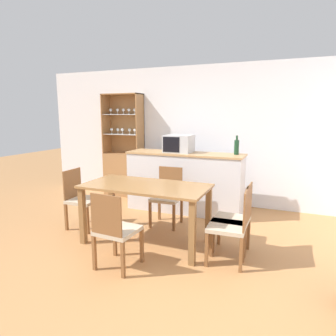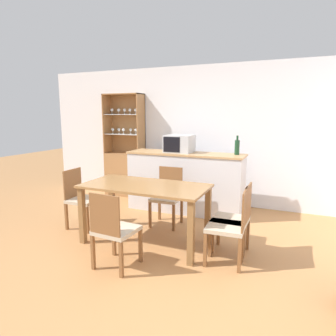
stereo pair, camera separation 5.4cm
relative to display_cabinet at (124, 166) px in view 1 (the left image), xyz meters
name	(u,v)px [view 1 (the left image)]	position (x,y,z in m)	size (l,w,h in m)	color
ground_plane	(138,261)	(1.62, -2.44, -0.61)	(18.00, 18.00, 0.00)	#B27A47
wall_back	(203,135)	(1.62, 0.19, 0.67)	(6.80, 0.06, 2.55)	silver
kitchen_counter	(185,182)	(1.51, -0.51, -0.09)	(2.00, 0.56, 1.02)	silver
display_cabinet	(124,166)	(0.00, 0.00, 0.00)	(0.81, 0.33, 2.07)	#A37042
dining_table	(146,194)	(1.48, -1.94, 0.05)	(1.61, 0.80, 0.78)	olive
dining_chair_side_right_near	(231,226)	(2.61, -2.06, -0.17)	(0.43, 0.43, 0.87)	#C1B299
dining_chair_side_right_far	(235,219)	(2.61, -1.82, -0.17)	(0.42, 0.42, 0.87)	#C1B299
dining_chair_head_near	(115,230)	(1.48, -2.66, -0.17)	(0.44, 0.44, 0.87)	#C1B299
dining_chair_head_far	(167,196)	(1.48, -1.22, -0.17)	(0.43, 0.43, 0.87)	#C1B299
dining_chair_side_left_far	(81,199)	(0.35, -1.82, -0.17)	(0.42, 0.42, 0.87)	#C1B299
microwave	(179,144)	(1.38, -0.47, 0.56)	(0.46, 0.40, 0.29)	#B7BABF
wine_bottle	(237,147)	(2.35, -0.40, 0.54)	(0.08, 0.08, 0.31)	#193D23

